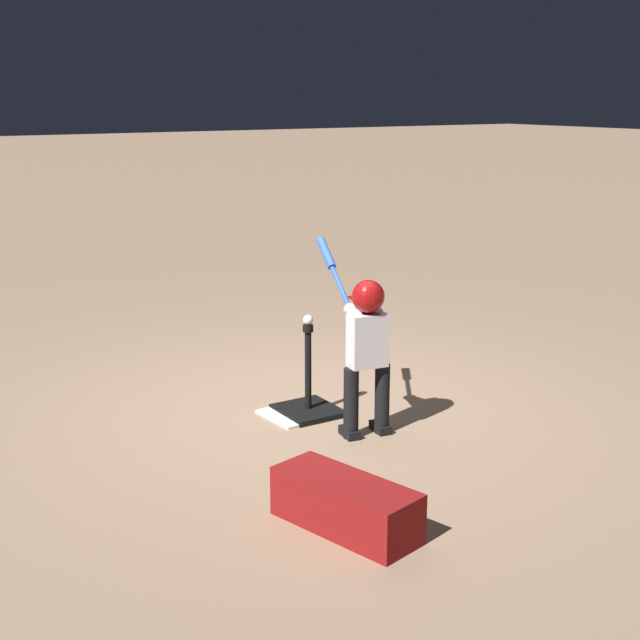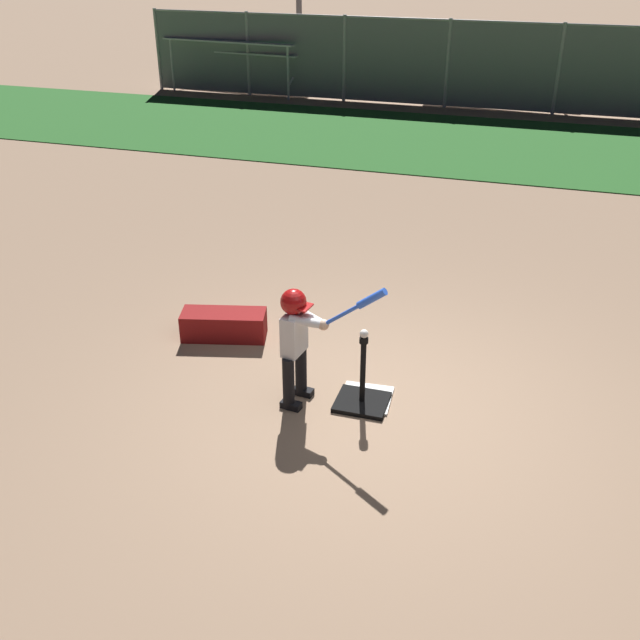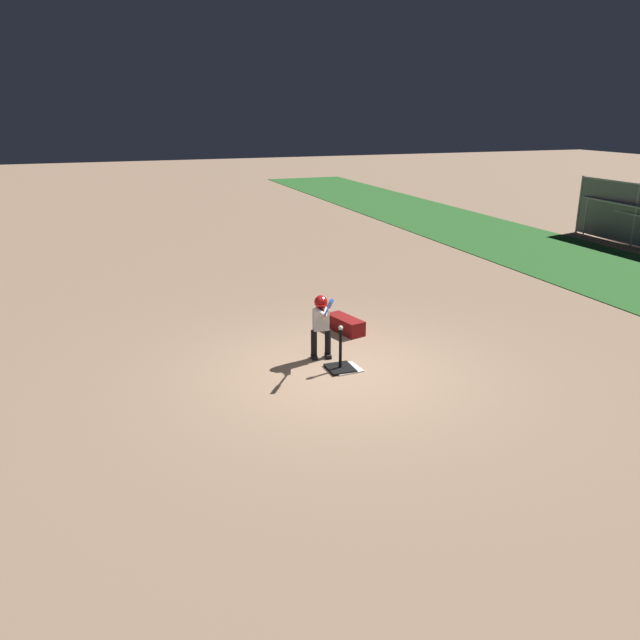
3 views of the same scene
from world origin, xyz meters
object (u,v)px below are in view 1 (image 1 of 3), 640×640
batter_child (365,337)px  baseball (308,320)px  batting_tee (308,402)px  equipment_bag (346,505)px

batter_child → baseball: bearing=12.6°
batting_tee → batter_child: batter_child is taller
baseball → batter_child: bearing=-167.4°
batter_child → equipment_bag: batter_child is taller
batting_tee → equipment_bag: (-1.62, 0.75, 0.05)m
batting_tee → equipment_bag: batting_tee is taller
batter_child → baseball: 0.55m
equipment_bag → batter_child: bearing=-53.0°
batter_child → equipment_bag: bearing=141.1°
batting_tee → equipment_bag: bearing=155.1°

